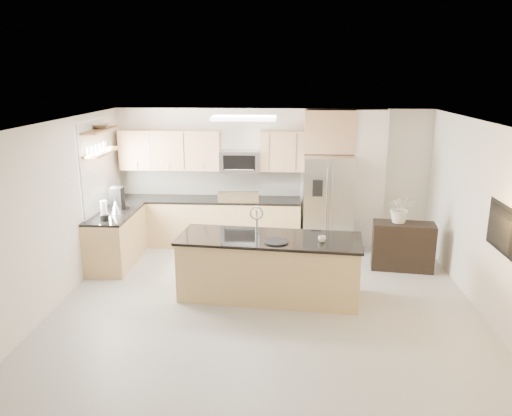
# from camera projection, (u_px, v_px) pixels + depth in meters

# --- Properties ---
(floor) EXTENTS (6.50, 6.50, 0.00)m
(floor) POSITION_uv_depth(u_px,v_px,m) (264.00, 315.00, 6.89)
(floor) COLOR #ADABA5
(floor) RESTS_ON ground
(ceiling) EXTENTS (6.00, 6.50, 0.02)m
(ceiling) POSITION_uv_depth(u_px,v_px,m) (265.00, 126.00, 6.21)
(ceiling) COLOR white
(ceiling) RESTS_ON wall_back
(wall_back) EXTENTS (6.00, 0.02, 2.60)m
(wall_back) POSITION_uv_depth(u_px,v_px,m) (272.00, 176.00, 9.68)
(wall_back) COLOR silver
(wall_back) RESTS_ON floor
(wall_front) EXTENTS (6.00, 0.02, 2.60)m
(wall_front) POSITION_uv_depth(u_px,v_px,m) (245.00, 365.00, 3.42)
(wall_front) COLOR silver
(wall_front) RESTS_ON floor
(wall_left) EXTENTS (0.02, 6.50, 2.60)m
(wall_left) POSITION_uv_depth(u_px,v_px,m) (43.00, 222.00, 6.72)
(wall_left) COLOR silver
(wall_left) RESTS_ON floor
(wall_right) EXTENTS (0.02, 6.50, 2.60)m
(wall_right) POSITION_uv_depth(u_px,v_px,m) (499.00, 230.00, 6.38)
(wall_right) COLOR silver
(wall_right) RESTS_ON floor
(back_counter) EXTENTS (3.55, 0.66, 1.44)m
(back_counter) POSITION_uv_depth(u_px,v_px,m) (208.00, 221.00, 9.66)
(back_counter) COLOR tan
(back_counter) RESTS_ON floor
(left_counter) EXTENTS (0.66, 1.50, 0.92)m
(left_counter) POSITION_uv_depth(u_px,v_px,m) (116.00, 238.00, 8.70)
(left_counter) COLOR tan
(left_counter) RESTS_ON floor
(range) EXTENTS (0.76, 0.64, 1.14)m
(range) POSITION_uv_depth(u_px,v_px,m) (240.00, 222.00, 9.61)
(range) COLOR black
(range) RESTS_ON floor
(upper_cabinets) EXTENTS (3.50, 0.33, 0.75)m
(upper_cabinets) POSITION_uv_depth(u_px,v_px,m) (203.00, 150.00, 9.46)
(upper_cabinets) COLOR tan
(upper_cabinets) RESTS_ON wall_back
(microwave) EXTENTS (0.76, 0.40, 0.40)m
(microwave) POSITION_uv_depth(u_px,v_px,m) (240.00, 161.00, 9.43)
(microwave) COLOR #AAAAAD
(microwave) RESTS_ON upper_cabinets
(refrigerator) EXTENTS (0.92, 0.78, 1.78)m
(refrigerator) POSITION_uv_depth(u_px,v_px,m) (328.00, 202.00, 9.37)
(refrigerator) COLOR #AAAAAD
(refrigerator) RESTS_ON floor
(partition_column) EXTENTS (0.60, 0.30, 2.60)m
(partition_column) POSITION_uv_depth(u_px,v_px,m) (368.00, 179.00, 9.43)
(partition_column) COLOR white
(partition_column) RESTS_ON floor
(window) EXTENTS (0.04, 1.15, 1.65)m
(window) POSITION_uv_depth(u_px,v_px,m) (94.00, 171.00, 8.41)
(window) COLOR white
(window) RESTS_ON wall_left
(shelf_lower) EXTENTS (0.30, 1.20, 0.04)m
(shelf_lower) POSITION_uv_depth(u_px,v_px,m) (102.00, 152.00, 8.42)
(shelf_lower) COLOR brown
(shelf_lower) RESTS_ON wall_left
(shelf_upper) EXTENTS (0.30, 1.20, 0.04)m
(shelf_upper) POSITION_uv_depth(u_px,v_px,m) (100.00, 130.00, 8.33)
(shelf_upper) COLOR brown
(shelf_upper) RESTS_ON wall_left
(ceiling_fixture) EXTENTS (1.00, 0.50, 0.06)m
(ceiling_fixture) POSITION_uv_depth(u_px,v_px,m) (244.00, 118.00, 7.79)
(ceiling_fixture) COLOR white
(ceiling_fixture) RESTS_ON ceiling
(island) EXTENTS (2.75, 1.21, 1.35)m
(island) POSITION_uv_depth(u_px,v_px,m) (269.00, 267.00, 7.39)
(island) COLOR tan
(island) RESTS_ON floor
(credenza) EXTENTS (1.06, 0.55, 0.81)m
(credenza) POSITION_uv_depth(u_px,v_px,m) (403.00, 246.00, 8.44)
(credenza) COLOR black
(credenza) RESTS_ON floor
(cup) EXTENTS (0.13, 0.13, 0.09)m
(cup) POSITION_uv_depth(u_px,v_px,m) (322.00, 239.00, 7.07)
(cup) COLOR white
(cup) RESTS_ON island
(platter) EXTENTS (0.41, 0.41, 0.02)m
(platter) POSITION_uv_depth(u_px,v_px,m) (276.00, 242.00, 7.05)
(platter) COLOR black
(platter) RESTS_ON island
(blender) EXTENTS (0.14, 0.14, 0.33)m
(blender) POSITION_uv_depth(u_px,v_px,m) (104.00, 212.00, 8.10)
(blender) COLOR black
(blender) RESTS_ON left_counter
(kettle) EXTENTS (0.20, 0.20, 0.25)m
(kettle) POSITION_uv_depth(u_px,v_px,m) (116.00, 207.00, 8.51)
(kettle) COLOR #AAAAAD
(kettle) RESTS_ON left_counter
(coffee_maker) EXTENTS (0.21, 0.26, 0.38)m
(coffee_maker) POSITION_uv_depth(u_px,v_px,m) (117.00, 199.00, 8.78)
(coffee_maker) COLOR black
(coffee_maker) RESTS_ON left_counter
(bowl) EXTENTS (0.47, 0.47, 0.10)m
(bowl) POSITION_uv_depth(u_px,v_px,m) (101.00, 126.00, 8.37)
(bowl) COLOR #AAAAAD
(bowl) RESTS_ON shelf_upper
(flower_vase) EXTENTS (0.74, 0.67, 0.74)m
(flower_vase) POSITION_uv_depth(u_px,v_px,m) (401.00, 201.00, 8.28)
(flower_vase) COLOR beige
(flower_vase) RESTS_ON credenza
(television) EXTENTS (0.14, 1.08, 0.62)m
(television) POSITION_uv_depth(u_px,v_px,m) (499.00, 231.00, 6.18)
(television) COLOR black
(television) RESTS_ON wall_right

